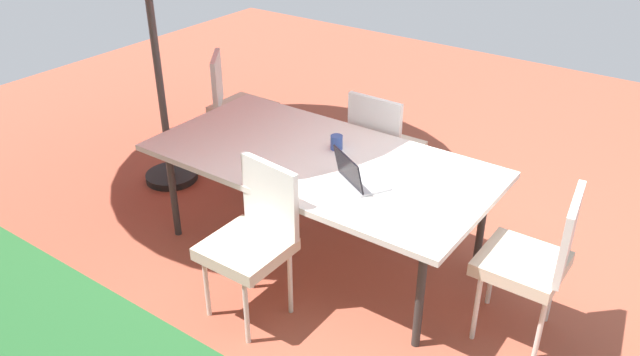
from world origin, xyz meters
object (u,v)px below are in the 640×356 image
Objects in this scene: chair_west at (534,258)px; laptop at (358,177)px; chair_north at (253,236)px; chair_south at (383,145)px; cup at (337,142)px; dining_table at (320,164)px; chair_southeast at (236,103)px.

laptop is at bearing -88.97° from chair_west.
chair_north is at bearing 88.08° from laptop.
chair_north is 1.00× the size of chair_west.
chair_south is 0.66m from cup.
chair_north is 0.93m from cup.
chair_north is (-0.03, 0.72, -0.16)m from dining_table.
chair_south is at bearing -126.65° from chair_southeast.
cup is at bearing -94.15° from dining_table.
chair_south is at bearing -125.95° from chair_west.
chair_west reaches higher than dining_table.
chair_south is (-0.03, -0.78, -0.16)m from dining_table.
chair_south is 1.00× the size of chair_west.
chair_south reaches higher than dining_table.
cup is (1.45, -0.14, 0.25)m from chair_west.
chair_west is (-1.43, 0.75, 0.00)m from chair_south.
chair_west is at bearing -140.99° from laptop.
dining_table is at bearing 9.50° from laptop.
chair_southeast is at bearing -112.15° from chair_west.
chair_north is at bearing 90.39° from chair_south.
laptop is at bearing 139.78° from cup.
chair_west is (-2.91, 0.72, 0.00)m from chair_southeast.
chair_south is (-1.48, -0.03, 0.00)m from chair_southeast.
chair_north is (0.00, 1.50, 0.00)m from chair_south.
cup is at bearing 88.50° from chair_south.
dining_table is at bearing 88.01° from chair_south.
dining_table is 0.80m from chair_south.
dining_table is 1.64m from chair_southeast.
chair_north and chair_west have the same top height.
cup is (0.02, 0.61, 0.25)m from chair_south.
chair_west is 2.45× the size of laptop.
dining_table is at bearing -155.25° from chair_southeast.
chair_west reaches higher than cup.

